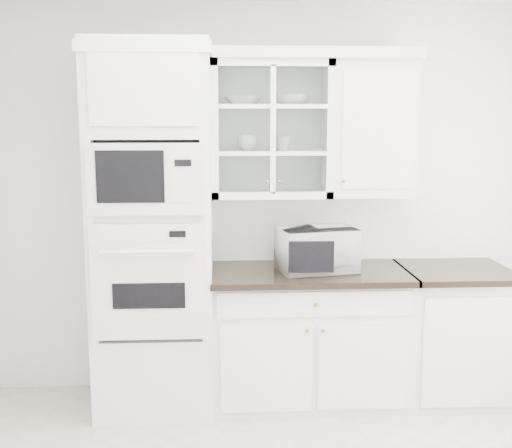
{
  "coord_description": "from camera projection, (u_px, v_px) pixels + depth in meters",
  "views": [
    {
      "loc": [
        -0.31,
        -2.72,
        1.93
      ],
      "look_at": [
        -0.1,
        1.05,
        1.3
      ],
      "focal_mm": 45.0,
      "sensor_mm": 36.0,
      "label": 1
    }
  ],
  "objects": [
    {
      "name": "room_shell",
      "position": [
        283.0,
        148.0,
        3.15
      ],
      "size": [
        4.0,
        3.5,
        2.7
      ],
      "color": "white",
      "rests_on": "ground"
    },
    {
      "name": "oven_column",
      "position": [
        153.0,
        231.0,
        4.17
      ],
      "size": [
        0.76,
        0.68,
        2.4
      ],
      "color": "white",
      "rests_on": "ground"
    },
    {
      "name": "base_cabinet_run",
      "position": [
        308.0,
        335.0,
        4.38
      ],
      "size": [
        1.32,
        0.67,
        0.92
      ],
      "color": "white",
      "rests_on": "ground"
    },
    {
      "name": "extra_base_cabinet",
      "position": [
        452.0,
        332.0,
        4.43
      ],
      "size": [
        0.72,
        0.67,
        0.92
      ],
      "color": "white",
      "rests_on": "ground"
    },
    {
      "name": "upper_cabinet_glass",
      "position": [
        271.0,
        129.0,
        4.27
      ],
      "size": [
        0.8,
        0.33,
        0.9
      ],
      "color": "white",
      "rests_on": "room_shell"
    },
    {
      "name": "upper_cabinet_solid",
      "position": [
        371.0,
        129.0,
        4.31
      ],
      "size": [
        0.55,
        0.33,
        0.9
      ],
      "primitive_type": "cube",
      "color": "white",
      "rests_on": "room_shell"
    },
    {
      "name": "crown_molding",
      "position": [
        255.0,
        54.0,
        4.16
      ],
      "size": [
        2.14,
        0.38,
        0.07
      ],
      "primitive_type": "cube",
      "color": "white",
      "rests_on": "room_shell"
    },
    {
      "name": "countertop_microwave",
      "position": [
        316.0,
        249.0,
        4.27
      ],
      "size": [
        0.57,
        0.5,
        0.29
      ],
      "primitive_type": "imported",
      "rotation": [
        0.0,
        0.0,
        3.33
      ],
      "color": "white",
      "rests_on": "base_cabinet_run"
    },
    {
      "name": "bowl_a",
      "position": [
        244.0,
        101.0,
        4.23
      ],
      "size": [
        0.28,
        0.28,
        0.06
      ],
      "primitive_type": "imported",
      "rotation": [
        0.0,
        0.0,
        -0.19
      ],
      "color": "white",
      "rests_on": "upper_cabinet_glass"
    },
    {
      "name": "bowl_b",
      "position": [
        292.0,
        100.0,
        4.24
      ],
      "size": [
        0.23,
        0.23,
        0.07
      ],
      "primitive_type": "imported",
      "rotation": [
        0.0,
        0.0,
        0.06
      ],
      "color": "white",
      "rests_on": "upper_cabinet_glass"
    },
    {
      "name": "cup_a",
      "position": [
        247.0,
        143.0,
        4.29
      ],
      "size": [
        0.14,
        0.14,
        0.11
      ],
      "primitive_type": "imported",
      "rotation": [
        0.0,
        0.0,
        0.06
      ],
      "color": "white",
      "rests_on": "upper_cabinet_glass"
    },
    {
      "name": "cup_b",
      "position": [
        284.0,
        143.0,
        4.3
      ],
      "size": [
        0.11,
        0.11,
        0.09
      ],
      "primitive_type": "imported",
      "rotation": [
        0.0,
        0.0,
        -0.09
      ],
      "color": "white",
      "rests_on": "upper_cabinet_glass"
    }
  ]
}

